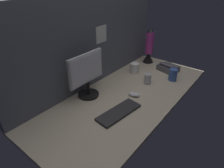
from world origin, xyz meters
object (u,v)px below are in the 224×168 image
object	(u,v)px
keyboard	(119,112)
mouse	(134,94)
mug_ceramic_blue	(173,75)
mug_ceramic_white	(134,68)
monitor	(87,74)
desk_phone	(168,68)
mug_steel	(148,79)
lava_lamp	(149,48)

from	to	relation	value
keyboard	mouse	world-z (taller)	mouse
keyboard	mug_ceramic_blue	size ratio (longest dim) A/B	3.12
mug_ceramic_white	mouse	bearing A→B (deg)	-147.52
monitor	mouse	xyz separation A→B (cm)	(23.44, -32.20, -18.70)
monitor	mug_ceramic_blue	distance (cm)	86.42
mouse	desk_phone	bearing A→B (deg)	-16.36
keyboard	desk_phone	bearing A→B (deg)	8.79
mug_ceramic_white	mug_steel	size ratio (longest dim) A/B	1.24
desk_phone	monitor	bearing A→B (deg)	159.66
mug_steel	mug_ceramic_white	bearing A→B (deg)	60.91
mug_ceramic_white	mug_ceramic_blue	size ratio (longest dim) A/B	1.04
mug_ceramic_white	mug_steel	bearing A→B (deg)	-119.09
keyboard	mug_ceramic_blue	distance (cm)	76.19
mug_ceramic_blue	desk_phone	size ratio (longest dim) A/B	0.52
monitor	keyboard	distance (cm)	41.15
monitor	mug_ceramic_white	xyz separation A→B (cm)	(62.99, -7.02, -15.32)
monitor	mug_ceramic_white	distance (cm)	65.21
mug_ceramic_white	lava_lamp	xyz separation A→B (cm)	(33.47, 2.37, 11.85)
mug_steel	mug_ceramic_blue	world-z (taller)	mug_ceramic_blue
mug_ceramic_blue	lava_lamp	world-z (taller)	lava_lamp
mouse	mug_ceramic_white	size ratio (longest dim) A/B	0.78
keyboard	mug_steel	distance (cm)	54.37
keyboard	desk_phone	distance (cm)	93.14
monitor	keyboard	bearing A→B (deg)	-95.95
mug_steel	mouse	bearing A→B (deg)	-175.56
monitor	mouse	distance (cm)	44.00
lava_lamp	mug_steel	bearing A→B (deg)	-151.19
mug_ceramic_blue	desk_phone	bearing A→B (deg)	36.43
mug_steel	lava_lamp	xyz separation A→B (cm)	(46.32, 25.47, 11.93)
keyboard	monitor	bearing A→B (deg)	91.00
monitor	mug_ceramic_blue	xyz separation A→B (cm)	(71.60, -46.18, -14.47)
mug_ceramic_white	mug_ceramic_blue	bearing A→B (deg)	-77.60
lava_lamp	desk_phone	size ratio (longest dim) A/B	1.78
mouse	desk_phone	distance (cm)	65.89
keyboard	desk_phone	world-z (taller)	desk_phone
mug_steel	lava_lamp	world-z (taller)	lava_lamp
mouse	lava_lamp	world-z (taller)	lava_lamp
mouse	mug_ceramic_blue	size ratio (longest dim) A/B	0.81
monitor	mug_ceramic_blue	world-z (taller)	monitor
mouse	mug_ceramic_white	world-z (taller)	mug_ceramic_white
monitor	mug_ceramic_blue	size ratio (longest dim) A/B	3.19
mug_ceramic_white	desk_phone	bearing A→B (deg)	-44.74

